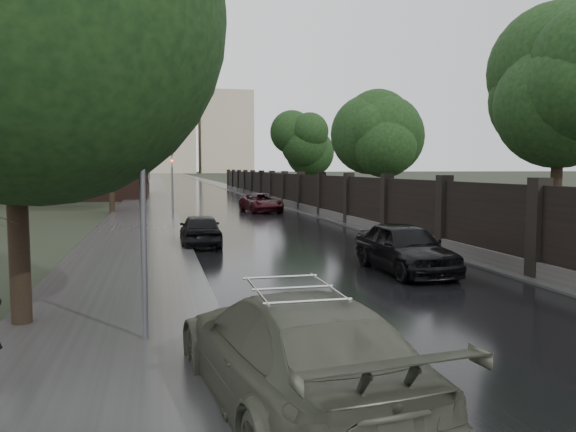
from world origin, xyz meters
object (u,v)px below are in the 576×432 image
at_px(tree_right_c, 304,145).
at_px(hatchback_left, 200,230).
at_px(car_right_far, 261,203).
at_px(tree_left_far, 110,132).
at_px(volga_sedan, 293,351).
at_px(lamp_post, 142,186).
at_px(car_right_near, 405,248).
at_px(tree_right_a, 559,106).
at_px(tree_right_b, 386,132).
at_px(traffic_light, 172,177).

xyz_separation_m(tree_right_c, hatchback_left, (-11.10, -26.61, -4.32)).
distance_m(tree_right_c, car_right_far, 13.26).
height_order(tree_left_far, volga_sedan, tree_left_far).
relative_size(lamp_post, car_right_near, 1.22).
bearing_deg(car_right_near, tree_right_a, 10.74).
height_order(tree_right_c, car_right_far, tree_right_c).
height_order(tree_right_c, volga_sedan, tree_right_c).
distance_m(tree_right_b, lamp_post, 24.33).
xyz_separation_m(tree_right_c, car_right_far, (-5.90, -11.06, -4.32)).
distance_m(traffic_light, car_right_near, 19.30).
bearing_deg(car_right_far, traffic_light, -152.44).
relative_size(tree_right_a, tree_right_b, 1.00).
xyz_separation_m(tree_right_a, car_right_far, (-5.90, 20.94, -4.32)).
height_order(tree_right_a, lamp_post, tree_right_a).
xyz_separation_m(lamp_post, hatchback_left, (1.80, 11.89, -2.04)).
xyz_separation_m(traffic_light, car_right_far, (5.90, 3.95, -1.77)).
height_order(tree_left_far, traffic_light, tree_left_far).
height_order(tree_left_far, car_right_near, tree_left_far).
bearing_deg(tree_right_a, tree_right_b, 90.00).
relative_size(lamp_post, traffic_light, 1.28).
bearing_deg(lamp_post, tree_right_a, 26.74).
xyz_separation_m(tree_right_a, car_right_near, (-5.90, -1.31, -4.23)).
distance_m(tree_left_far, traffic_light, 6.84).
height_order(tree_right_b, tree_right_c, same).
height_order(tree_right_a, traffic_light, tree_right_a).
bearing_deg(tree_left_far, tree_right_b, -27.30).
bearing_deg(tree_right_a, lamp_post, -153.26).
relative_size(tree_right_a, lamp_post, 1.37).
bearing_deg(car_right_near, hatchback_left, 126.09).
distance_m(tree_right_a, car_right_far, 22.18).
xyz_separation_m(tree_left_far, lamp_post, (2.60, -28.50, -2.57)).
height_order(tree_left_far, tree_right_b, tree_left_far).
bearing_deg(tree_left_far, volga_sedan, -82.00).
relative_size(tree_left_far, tree_right_a, 1.05).
relative_size(traffic_light, car_right_far, 0.88).
height_order(tree_right_a, tree_right_c, same).
bearing_deg(car_right_far, tree_left_far, 167.49).
bearing_deg(tree_right_a, tree_left_far, 125.17).
distance_m(hatchback_left, car_right_far, 16.40).
relative_size(tree_right_b, car_right_far, 1.55).
height_order(volga_sedan, car_right_near, volga_sedan).
bearing_deg(lamp_post, traffic_light, 87.32).
relative_size(traffic_light, car_right_near, 0.95).
bearing_deg(volga_sedan, car_right_near, -129.99).
height_order(tree_left_far, tree_right_a, tree_left_far).
bearing_deg(volga_sedan, car_right_far, -106.76).
relative_size(tree_right_c, car_right_near, 1.67).
distance_m(tree_left_far, tree_right_c, 18.45).
relative_size(lamp_post, car_right_far, 1.13).
relative_size(tree_left_far, volga_sedan, 1.46).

